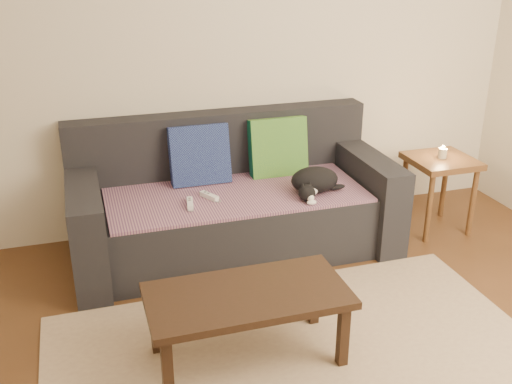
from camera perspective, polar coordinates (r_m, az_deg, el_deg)
back_wall at (r=4.13m, az=-4.06°, el=13.74°), size 4.50×0.04×2.60m
sofa at (r=4.02m, az=-2.25°, el=-1.29°), size 2.10×0.94×0.87m
throw_blanket at (r=3.89m, az=-1.92°, el=-0.19°), size 1.66×0.74×0.02m
cushion_navy at (r=4.01m, az=-5.40°, el=3.53°), size 0.40×0.19×0.41m
cushion_green at (r=4.15m, az=2.10°, el=4.29°), size 0.40×0.17×0.41m
cat at (r=3.87m, az=5.56°, el=1.03°), size 0.39×0.36×0.16m
wii_remote_a at (r=3.80m, az=-4.47°, el=-0.40°), size 0.10×0.15×0.03m
wii_remote_b at (r=3.71m, az=-6.30°, el=-1.08°), size 0.06×0.15×0.03m
side_table at (r=4.43m, az=17.14°, el=1.95°), size 0.44×0.44×0.54m
candle at (r=4.38m, az=17.34°, el=3.58°), size 0.06×0.06×0.09m
rug at (r=3.03m, az=5.22°, el=-17.22°), size 2.50×1.80×0.01m
coffee_table at (r=2.94m, az=-0.82°, el=-10.34°), size 0.98×0.49×0.39m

